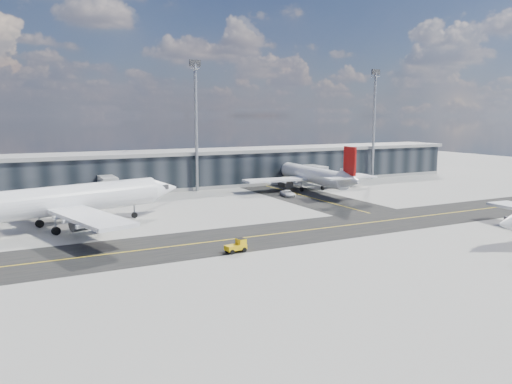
% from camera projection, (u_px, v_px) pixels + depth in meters
% --- Properties ---
extents(ground, '(300.00, 300.00, 0.00)m').
position_uv_depth(ground, '(315.00, 237.00, 70.13)').
color(ground, gray).
rests_on(ground, ground).
extents(taxiway_lanes, '(180.00, 63.00, 0.03)m').
position_uv_depth(taxiway_lanes, '(299.00, 220.00, 81.35)').
color(taxiway_lanes, black).
rests_on(taxiway_lanes, ground).
extents(terminal_concourse, '(152.00, 19.80, 8.80)m').
position_uv_depth(terminal_concourse, '(187.00, 170.00, 118.02)').
color(terminal_concourse, black).
rests_on(terminal_concourse, ground).
extents(floodlight_masts, '(102.50, 0.70, 28.90)m').
position_uv_depth(floodlight_masts, '(196.00, 122.00, 110.14)').
color(floodlight_masts, gray).
rests_on(floodlight_masts, ground).
extents(airliner_af, '(43.35, 37.32, 13.02)m').
position_uv_depth(airliner_af, '(49.00, 202.00, 73.18)').
color(airliner_af, white).
rests_on(airliner_af, ground).
extents(airliner_redtail, '(31.25, 36.67, 10.86)m').
position_uv_depth(airliner_redtail, '(312.00, 175.00, 112.78)').
color(airliner_redtail, white).
rests_on(airliner_redtail, ground).
extents(baggage_tug, '(2.84, 1.73, 1.68)m').
position_uv_depth(baggage_tug, '(237.00, 246.00, 62.15)').
color(baggage_tug, '#E4B20C').
rests_on(baggage_tug, ground).
extents(service_van, '(2.85, 4.90, 1.28)m').
position_uv_depth(service_van, '(288.00, 193.00, 105.25)').
color(service_van, white).
rests_on(service_van, ground).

